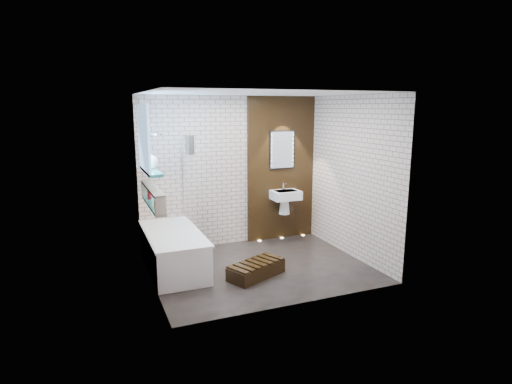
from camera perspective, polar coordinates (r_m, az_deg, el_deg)
name	(u,v)px	position (r m, az deg, el deg)	size (l,w,h in m)	color
ground	(260,267)	(6.55, 0.50, -10.15)	(3.20, 3.20, 0.00)	black
room_shell	(260,184)	(6.20, 0.52, 1.11)	(3.24, 3.20, 2.60)	#C1A999
walnut_panel	(281,169)	(7.72, 3.40, 3.14)	(1.30, 0.06, 2.60)	black
clerestory_window	(145,144)	(6.05, -14.74, 6.22)	(0.18, 1.00, 0.94)	#7FADE0
display_niche	(153,197)	(5.96, -13.76, -0.63)	(0.14, 1.30, 0.26)	teal
bathtub	(173,250)	(6.53, -11.12, -7.73)	(0.79, 1.74, 0.70)	white
bath_screen	(188,180)	(6.77, -9.22, 1.68)	(0.01, 0.78, 1.40)	white
towel	(190,145)	(6.49, -8.93, 6.34)	(0.09, 0.22, 0.29)	#282420
shower_head	(157,134)	(6.67, -13.17, 7.61)	(0.18, 0.18, 0.02)	silver
washbasin	(285,198)	(7.64, 3.99, -0.85)	(0.50, 0.36, 0.58)	white
led_mirror	(282,150)	(7.65, 3.55, 5.70)	(0.50, 0.02, 0.70)	black
walnut_step	(256,270)	(6.20, 0.02, -10.50)	(0.86, 0.38, 0.19)	black
niche_bottles	(151,197)	(6.11, -13.96, -0.67)	(0.06, 0.63, 0.15)	maroon
sill_vases	(151,162)	(6.12, -14.03, 3.97)	(0.20, 0.20, 0.20)	white
floor_uplights	(282,238)	(7.95, 3.51, -6.20)	(0.96, 0.06, 0.01)	#FFD899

